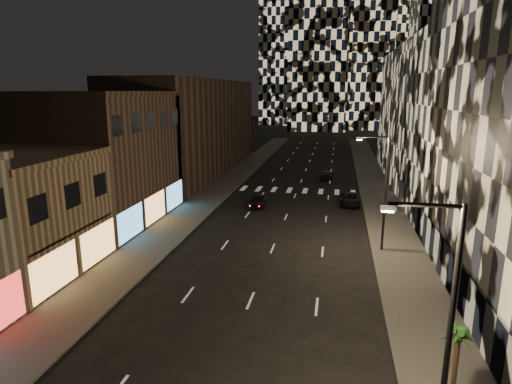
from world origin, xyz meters
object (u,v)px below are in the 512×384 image
at_px(car_dark_oncoming, 327,175).
at_px(car_dark_midlane, 258,201).
at_px(streetlight_far, 383,185).
at_px(palm_tree, 458,339).
at_px(car_dark_rightlane, 350,199).
at_px(streetlight_near, 443,318).

bearing_deg(car_dark_oncoming, car_dark_midlane, 69.22).
bearing_deg(streetlight_far, palm_tree, -85.17).
xyz_separation_m(car_dark_oncoming, car_dark_rightlane, (2.91, -14.21, 0.06)).
bearing_deg(streetlight_near, car_dark_oncoming, 95.75).
height_order(streetlight_far, palm_tree, streetlight_far).
bearing_deg(car_dark_rightlane, streetlight_far, -82.56).
xyz_separation_m(streetlight_far, palm_tree, (1.44, -17.03, -2.46)).
bearing_deg(streetlight_far, car_dark_oncoming, 99.75).
distance_m(streetlight_far, car_dark_oncoming, 29.05).
xyz_separation_m(streetlight_near, palm_tree, (1.44, 2.97, -2.46)).
relative_size(car_dark_midlane, palm_tree, 1.16).
xyz_separation_m(streetlight_far, car_dark_rightlane, (-1.95, 14.03, -4.70)).
distance_m(car_dark_rightlane, palm_tree, 31.32).
bearing_deg(car_dark_oncoming, streetlight_far, 101.42).
relative_size(streetlight_near, palm_tree, 2.70).
relative_size(streetlight_far, car_dark_rightlane, 1.92).
height_order(car_dark_oncoming, car_dark_rightlane, car_dark_rightlane).
distance_m(car_dark_oncoming, palm_tree, 45.76).
bearing_deg(streetlight_far, car_dark_midlane, 136.38).
height_order(streetlight_near, palm_tree, streetlight_near).
bearing_deg(streetlight_near, streetlight_far, 90.00).
xyz_separation_m(streetlight_near, streetlight_far, (0.00, 20.00, 0.00)).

